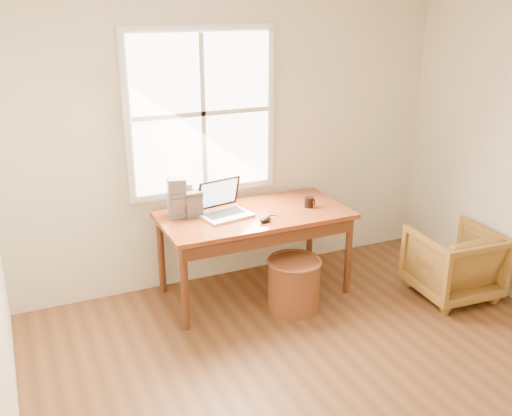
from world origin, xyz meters
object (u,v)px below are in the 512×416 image
Objects in this scene: armchair at (453,263)px; coffee_mug at (309,202)px; desk at (255,215)px; wicker_stool at (294,285)px; cd_stack_a at (184,199)px; laptop at (226,200)px.

coffee_mug is at bearing -28.41° from armchair.
armchair is at bearing -25.64° from desk.
wicker_stool is (0.19, -0.39, -0.52)m from desk.
cd_stack_a is (-1.03, 0.29, 0.09)m from coffee_mug.
desk is 6.00× the size of cd_stack_a.
cd_stack_a is at bearing 175.68° from coffee_mug.
armchair is 2.38m from cd_stack_a.
wicker_stool is 1.61× the size of cd_stack_a.
desk is 0.30m from laptop.
laptop is at bearing 137.67° from wicker_stool.
laptop reaches higher than armchair.
wicker_stool is (-1.36, 0.36, -0.09)m from armchair.
laptop is 4.56× the size of coffee_mug.
desk is 17.89× the size of coffee_mug.
wicker_stool is at bearing -121.38° from coffee_mug.
desk is 0.61m from cd_stack_a.
desk is 3.72× the size of wicker_stool.
laptop is 1.53× the size of cd_stack_a.
armchair is 1.56× the size of wicker_stool.
armchair is (1.55, -0.74, -0.42)m from desk.
desk is 2.39× the size of armchair.
cd_stack_a is at bearing 157.37° from desk.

